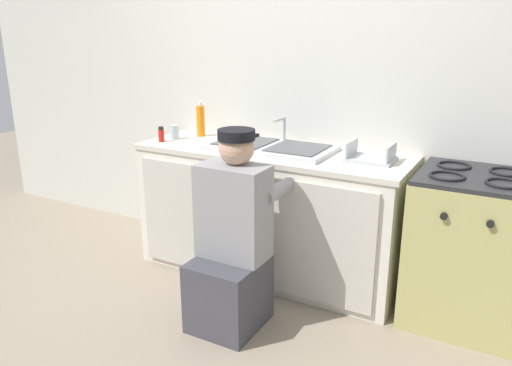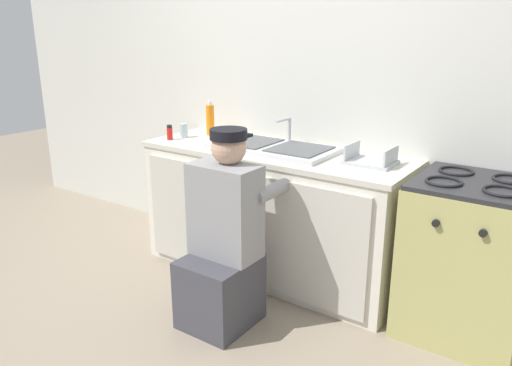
# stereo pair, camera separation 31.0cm
# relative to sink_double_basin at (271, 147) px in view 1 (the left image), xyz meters

# --- Properties ---
(ground_plane) EXTENTS (12.00, 12.00, 0.00)m
(ground_plane) POSITION_rel_sink_double_basin_xyz_m (0.00, -0.30, -0.88)
(ground_plane) COLOR gray
(back_wall) EXTENTS (6.00, 0.10, 2.50)m
(back_wall) POSITION_rel_sink_double_basin_xyz_m (0.00, 0.35, 0.37)
(back_wall) COLOR silver
(back_wall) RESTS_ON ground_plane
(counter_cabinet) EXTENTS (1.76, 0.62, 0.83)m
(counter_cabinet) POSITION_rel_sink_double_basin_xyz_m (0.00, -0.01, -0.46)
(counter_cabinet) COLOR silver
(counter_cabinet) RESTS_ON ground_plane
(countertop) EXTENTS (1.80, 0.62, 0.03)m
(countertop) POSITION_rel_sink_double_basin_xyz_m (0.00, -0.00, -0.04)
(countertop) COLOR beige
(countertop) RESTS_ON counter_cabinet
(sink_double_basin) EXTENTS (0.80, 0.44, 0.19)m
(sink_double_basin) POSITION_rel_sink_double_basin_xyz_m (0.00, 0.00, 0.00)
(sink_double_basin) COLOR silver
(sink_double_basin) RESTS_ON countertop
(stove_range) EXTENTS (0.61, 0.62, 0.88)m
(stove_range) POSITION_rel_sink_double_basin_xyz_m (1.24, -0.00, -0.44)
(stove_range) COLOR tan
(stove_range) RESTS_ON ground_plane
(plumber_person) EXTENTS (0.42, 0.61, 1.10)m
(plumber_person) POSITION_rel_sink_double_basin_xyz_m (0.11, -0.67, -0.42)
(plumber_person) COLOR #3F3F47
(plumber_person) RESTS_ON ground_plane
(dish_rack_tray) EXTENTS (0.28, 0.22, 0.11)m
(dish_rack_tray) POSITION_rel_sink_double_basin_xyz_m (0.65, 0.03, 0.01)
(dish_rack_tray) COLOR #B2B7BC
(dish_rack_tray) RESTS_ON countertop
(water_glass) EXTENTS (0.06, 0.06, 0.10)m
(water_glass) POSITION_rel_sink_double_basin_xyz_m (-0.75, -0.04, 0.03)
(water_glass) COLOR #ADC6CC
(water_glass) RESTS_ON countertop
(spice_bottle_red) EXTENTS (0.04, 0.04, 0.10)m
(spice_bottle_red) POSITION_rel_sink_double_basin_xyz_m (-0.78, -0.15, 0.03)
(spice_bottle_red) COLOR red
(spice_bottle_red) RESTS_ON countertop
(soap_bottle_orange) EXTENTS (0.06, 0.06, 0.25)m
(soap_bottle_orange) POSITION_rel_sink_double_basin_xyz_m (-0.65, 0.14, 0.09)
(soap_bottle_orange) COLOR orange
(soap_bottle_orange) RESTS_ON countertop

